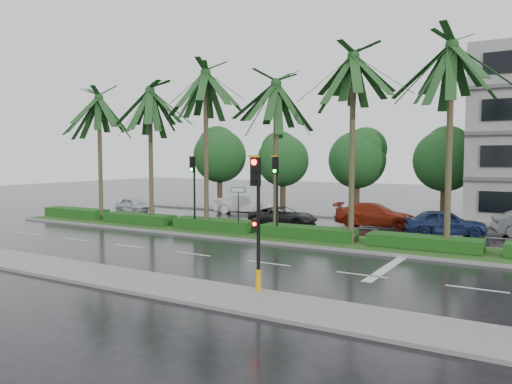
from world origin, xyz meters
The scene contains 17 objects.
ground centered at (0.00, 0.00, 0.00)m, with size 120.00×120.00×0.00m, color black.
near_sidewalk centered at (0.00, -10.20, 0.06)m, with size 40.00×2.40×0.12m, color gray.
far_sidewalk centered at (0.00, 12.00, 0.06)m, with size 40.00×2.00×0.12m, color gray.
median centered at (0.00, 1.00, 0.08)m, with size 36.00×4.00×0.15m.
hedge centered at (0.00, 1.00, 0.45)m, with size 35.20×1.40×0.60m.
lane_markings centered at (3.04, -0.43, 0.01)m, with size 34.00×13.06×0.01m.
palm_row centered at (-1.25, 1.02, 8.28)m, with size 26.30×4.20×10.11m.
signal_near centered at (6.00, -9.39, 2.50)m, with size 0.34×0.45×4.36m.
signal_median_left centered at (-4.00, 0.30, 3.00)m, with size 0.34×0.42×4.36m.
signal_median_right centered at (1.50, 0.30, 3.00)m, with size 0.34×0.42×4.36m.
street_sign centered at (-1.00, 0.48, 2.12)m, with size 0.95×0.09×2.60m.
bg_trees centered at (-1.52, 17.59, 4.47)m, with size 32.75×5.19×7.50m.
car_silver centered at (-14.11, 5.84, 0.63)m, with size 3.72×1.49×1.27m, color silver.
car_white centered at (-6.85, 10.35, 0.75)m, with size 4.56×1.59×1.50m, color silver.
car_darkgrey centered at (-0.70, 5.41, 0.61)m, with size 4.42×2.04×1.23m, color black.
car_red centered at (4.50, 8.11, 0.75)m, with size 5.14×2.09×1.49m, color maroon.
car_blue centered at (9.00, 6.40, 0.75)m, with size 4.39×1.77×1.50m, color navy.
Camera 1 is at (13.95, -22.97, 4.42)m, focal length 35.00 mm.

